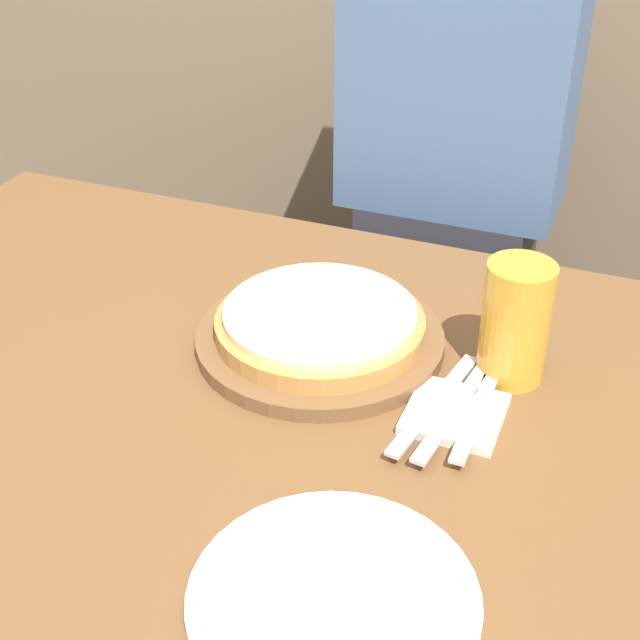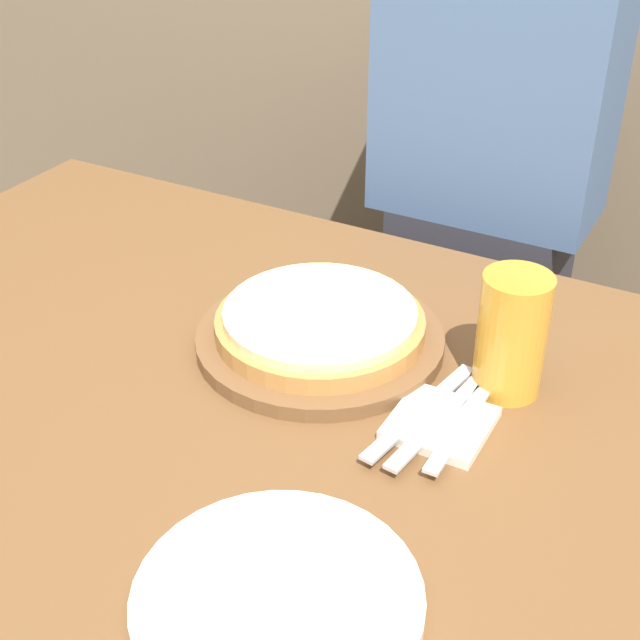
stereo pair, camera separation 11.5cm
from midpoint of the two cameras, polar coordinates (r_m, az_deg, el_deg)
The scene contains 9 objects.
dining_table at distance 1.34m, azimuth -3.53°, elevation -18.49°, with size 1.51×0.91×0.77m.
pizza_on_board at distance 1.15m, azimuth -2.84°, elevation -0.72°, with size 0.32×0.32×0.06m.
beer_glass at distance 1.08m, azimuth 9.50°, elevation 0.08°, with size 0.08×0.08×0.16m.
dinner_plate at distance 0.84m, azimuth -3.22°, elevation -17.70°, with size 0.27×0.27×0.02m.
napkin_stack at distance 1.05m, azimuth 5.53°, elevation -6.12°, with size 0.11×0.11×0.01m.
fork at distance 1.05m, azimuth 4.24°, elevation -5.45°, with size 0.05×0.22×0.00m.
dinner_knife at distance 1.04m, azimuth 5.56°, elevation -5.75°, with size 0.05×0.22×0.00m.
spoon at distance 1.04m, azimuth 6.88°, elevation -6.06°, with size 0.02×0.19×0.00m.
diner_person at distance 1.65m, azimuth 6.19°, elevation 5.38°, with size 0.38×0.20×1.37m.
Camera 1 is at (0.34, -0.78, 1.42)m, focal length 50.00 mm.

